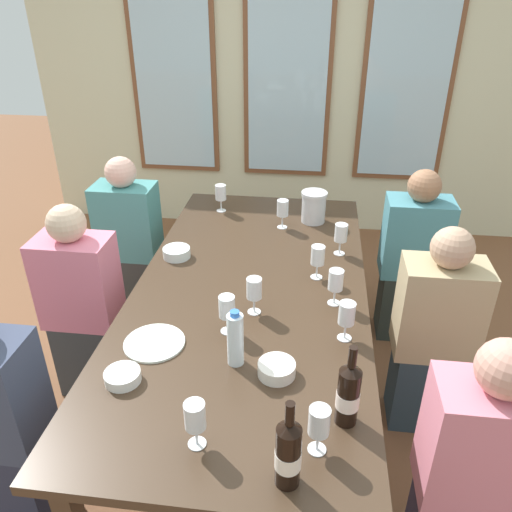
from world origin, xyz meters
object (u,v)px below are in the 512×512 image
object	(u,v)px
wine_glass_2	(318,257)
wine_glass_3	(347,314)
wine_glass_7	(227,309)
tasting_bowl_1	(123,376)
wine_glass_5	(341,234)
tasting_bowl_2	(177,253)
seated_person_5	(433,337)
wine_glass_1	(254,290)
wine_glass_6	(336,282)
seated_person_0	(130,244)
white_plate_0	(154,343)
wine_glass_4	(319,422)
seated_person_3	(473,476)
metal_pitcher	(314,207)
seated_person_1	(412,261)
dining_table	(250,300)
wine_bottle_1	(348,394)
seated_person_4	(83,308)
wine_glass_9	(221,193)
wine_glass_0	(283,209)
water_bottle	(235,339)
tasting_bowl_0	(277,369)
wine_bottle_0	(288,453)

from	to	relation	value
wine_glass_2	wine_glass_3	xyz separation A→B (m)	(0.13, -0.47, 0.00)
wine_glass_7	wine_glass_2	bearing A→B (deg)	53.32
tasting_bowl_1	wine_glass_5	distance (m)	1.36
tasting_bowl_2	wine_glass_3	size ratio (longest dim) A/B	0.83
wine_glass_2	seated_person_5	bearing A→B (deg)	-13.00
wine_glass_1	wine_glass_6	xyz separation A→B (m)	(0.35, 0.11, 0.00)
wine_glass_6	seated_person_0	distance (m)	1.57
white_plate_0	wine_glass_6	distance (m)	0.83
wine_glass_4	seated_person_3	distance (m)	0.66
metal_pitcher	wine_glass_4	world-z (taller)	metal_pitcher
tasting_bowl_1	seated_person_1	xyz separation A→B (m)	(1.27, 1.44, -0.23)
wine_glass_2	wine_glass_3	world-z (taller)	same
dining_table	wine_glass_1	size ratio (longest dim) A/B	13.24
wine_bottle_1	tasting_bowl_2	size ratio (longest dim) A/B	2.16
tasting_bowl_2	seated_person_4	xyz separation A→B (m)	(-0.46, -0.23, -0.24)
wine_glass_3	wine_glass_6	distance (m)	0.26
wine_glass_2	seated_person_5	xyz separation A→B (m)	(0.58, -0.13, -0.33)
metal_pitcher	seated_person_4	bearing A→B (deg)	-146.78
wine_glass_9	seated_person_3	bearing A→B (deg)	-54.11
wine_glass_3	seated_person_1	world-z (taller)	seated_person_1
wine_glass_1	seated_person_4	world-z (taller)	seated_person_4
metal_pitcher	wine_glass_7	distance (m)	1.19
tasting_bowl_1	wine_glass_0	bearing A→B (deg)	70.82
water_bottle	wine_glass_1	bearing A→B (deg)	85.38
wine_glass_0	seated_person_3	world-z (taller)	seated_person_3
seated_person_3	seated_person_0	bearing A→B (deg)	139.33
wine_glass_1	wine_glass_3	size ratio (longest dim) A/B	1.00
water_bottle	wine_glass_0	xyz separation A→B (m)	(0.08, 1.22, 0.00)
wine_glass_7	seated_person_1	world-z (taller)	seated_person_1
tasting_bowl_0	wine_glass_7	world-z (taller)	wine_glass_7
wine_glass_0	seated_person_4	size ratio (longest dim) A/B	0.16
wine_glass_4	tasting_bowl_1	bearing A→B (deg)	162.77
wine_glass_2	wine_glass_5	xyz separation A→B (m)	(0.12, 0.26, -0.00)
water_bottle	wine_glass_7	world-z (taller)	water_bottle
tasting_bowl_1	wine_glass_4	size ratio (longest dim) A/B	0.77
wine_bottle_0	wine_glass_0	size ratio (longest dim) A/B	1.80
wine_glass_2	tasting_bowl_2	bearing A→B (deg)	171.06
white_plate_0	tasting_bowl_0	distance (m)	0.52
dining_table	wine_glass_1	distance (m)	0.26
metal_pitcher	wine_glass_7	xyz separation A→B (m)	(-0.33, -1.14, 0.02)
tasting_bowl_0	seated_person_3	bearing A→B (deg)	-15.09
seated_person_1	wine_glass_3	bearing A→B (deg)	-112.64
wine_bottle_1	seated_person_5	bearing A→B (deg)	59.56
metal_pitcher	seated_person_5	size ratio (longest dim) A/B	0.17
tasting_bowl_2	seated_person_4	world-z (taller)	seated_person_4
wine_glass_0	seated_person_1	world-z (taller)	seated_person_1
wine_glass_9	seated_person_4	distance (m)	1.08
metal_pitcher	wine_glass_2	xyz separation A→B (m)	(0.04, -0.66, 0.02)
dining_table	wine_bottle_0	xyz separation A→B (m)	(0.25, -1.03, 0.18)
tasting_bowl_2	wine_glass_7	distance (m)	0.72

